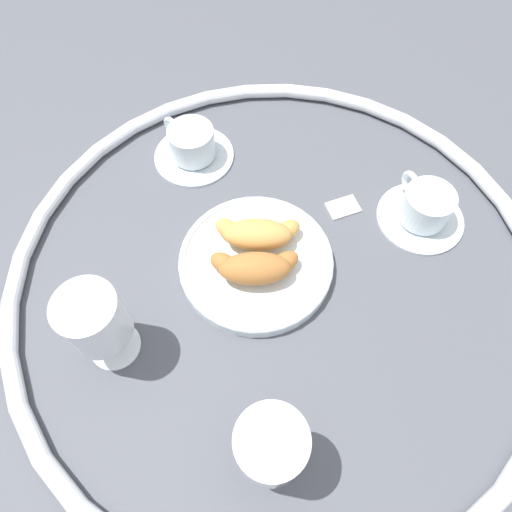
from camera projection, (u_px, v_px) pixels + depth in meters
name	position (u px, v px, depth m)	size (l,w,h in m)	color
ground_plane	(278.00, 276.00, 0.68)	(2.20, 2.20, 0.00)	#4C4F56
table_chrome_rim	(278.00, 272.00, 0.67)	(0.79, 0.79, 0.02)	silver
pastry_plate	(256.00, 262.00, 0.67)	(0.23, 0.23, 0.02)	silver
croissant_large	(255.00, 267.00, 0.64)	(0.13, 0.09, 0.04)	#AD6B33
croissant_small	(257.00, 233.00, 0.66)	(0.13, 0.09, 0.04)	#D6994C
coffee_cup_near	(192.00, 146.00, 0.77)	(0.14, 0.14, 0.06)	silver
coffee_cup_far	(424.00, 209.00, 0.70)	(0.14, 0.14, 0.06)	silver
juice_glass_left	(270.00, 446.00, 0.48)	(0.08, 0.08, 0.14)	white
juice_glass_right	(96.00, 322.00, 0.54)	(0.08, 0.08, 0.14)	white
sugar_packet	(343.00, 207.00, 0.73)	(0.05, 0.03, 0.01)	white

